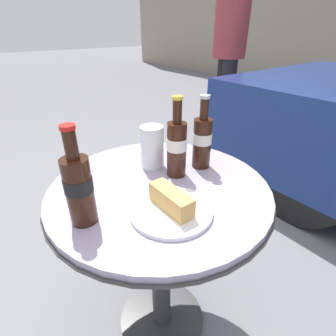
{
  "coord_description": "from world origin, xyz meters",
  "views": [
    {
      "loc": [
        0.57,
        -0.4,
        1.14
      ],
      "look_at": [
        0.0,
        0.03,
        0.75
      ],
      "focal_mm": 28.0,
      "sensor_mm": 36.0,
      "label": 1
    }
  ],
  "objects": [
    {
      "name": "bistro_table",
      "position": [
        0.0,
        0.0,
        0.54
      ],
      "size": [
        0.7,
        0.7,
        0.7
      ],
      "color": "#333333",
      "rests_on": "ground_plane"
    },
    {
      "name": "pedestrian",
      "position": [
        -1.46,
        1.98,
        0.98
      ],
      "size": [
        0.35,
        0.35,
        1.74
      ],
      "color": "black",
      "rests_on": "ground_plane"
    },
    {
      "name": "drinking_glass",
      "position": [
        -0.12,
        0.06,
        0.77
      ],
      "size": [
        0.08,
        0.08,
        0.15
      ],
      "color": "black",
      "rests_on": "bistro_table"
    },
    {
      "name": "cola_bottle_center",
      "position": [
        -0.01,
        0.19,
        0.8
      ],
      "size": [
        0.06,
        0.06,
        0.25
      ],
      "color": "#33190F",
      "rests_on": "bistro_table"
    },
    {
      "name": "cola_bottle_right",
      "position": [
        0.02,
        -0.25,
        0.8
      ],
      "size": [
        0.07,
        0.07,
        0.26
      ],
      "color": "#33190F",
      "rests_on": "bistro_table"
    },
    {
      "name": "lunch_plate_near",
      "position": [
        0.13,
        -0.06,
        0.72
      ],
      "size": [
        0.22,
        0.22,
        0.07
      ],
      "color": "white",
      "rests_on": "bistro_table"
    },
    {
      "name": "cola_bottle_left",
      "position": [
        -0.02,
        0.09,
        0.8
      ],
      "size": [
        0.06,
        0.06,
        0.26
      ],
      "color": "#33190F",
      "rests_on": "bistro_table"
    },
    {
      "name": "ground_plane",
      "position": [
        0.0,
        0.0,
        0.0
      ],
      "size": [
        30.0,
        30.0,
        0.0
      ],
      "primitive_type": "plane",
      "color": "slate"
    }
  ]
}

